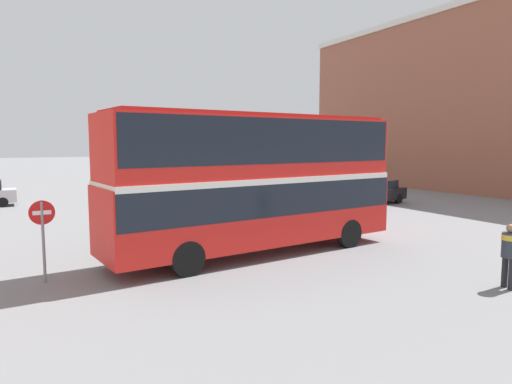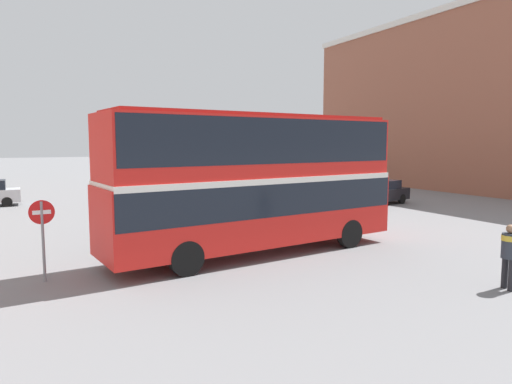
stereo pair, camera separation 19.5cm
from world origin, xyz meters
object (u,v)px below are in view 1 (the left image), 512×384
pedestrian_foreground (510,249)px  no_entry_sign (43,227)px  parked_car_kerb_far (298,189)px  parked_car_side_street (377,192)px  double_decker_bus (256,175)px

pedestrian_foreground → no_entry_sign: bearing=-11.4°
parked_car_kerb_far → parked_car_side_street: bearing=-45.3°
parked_car_kerb_far → double_decker_bus: bearing=-116.6°
parked_car_side_street → no_entry_sign: size_ratio=1.98×
pedestrian_foreground → no_entry_sign: no_entry_sign is taller
double_decker_bus → no_entry_sign: double_decker_bus is taller
double_decker_bus → parked_car_side_street: size_ratio=2.38×
no_entry_sign → parked_car_side_street: bearing=22.2°
double_decker_bus → pedestrian_foreground: double_decker_bus is taller
double_decker_bus → parked_car_kerb_far: 16.31m
parked_car_kerb_far → parked_car_side_street: parked_car_side_street is taller
pedestrian_foreground → parked_car_kerb_far: bearing=-87.9°
pedestrian_foreground → no_entry_sign: 12.82m
pedestrian_foreground → parked_car_side_street: size_ratio=0.38×
pedestrian_foreground → parked_car_side_street: (8.90, 14.65, -0.31)m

